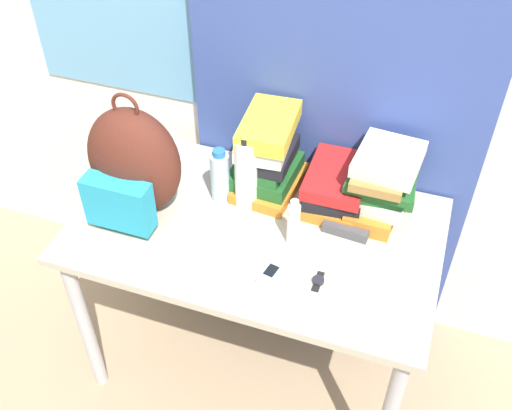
{
  "coord_description": "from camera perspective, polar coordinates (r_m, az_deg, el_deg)",
  "views": [
    {
      "loc": [
        0.47,
        -0.98,
        2.13
      ],
      "look_at": [
        0.0,
        0.36,
        0.85
      ],
      "focal_mm": 42.0,
      "sensor_mm": 36.0,
      "label": 1
    }
  ],
  "objects": [
    {
      "name": "cell_phone",
      "position": [
        1.83,
        1.45,
        -6.42
      ],
      "size": [
        0.07,
        0.11,
        0.02
      ],
      "color": "#B7BCC6",
      "rests_on": "desk"
    },
    {
      "name": "curtain_blue",
      "position": [
        1.96,
        8.23,
        15.14
      ],
      "size": [
        1.02,
        0.04,
        2.5
      ],
      "color": "#384C93",
      "rests_on": "ground_plane"
    },
    {
      "name": "wristwatch",
      "position": [
        1.82,
        5.94,
        -7.2
      ],
      "size": [
        0.04,
        0.08,
        0.01
      ],
      "color": "black",
      "rests_on": "desk"
    },
    {
      "name": "sunscreen_bottle",
      "position": [
        1.88,
        3.59,
        -1.77
      ],
      "size": [
        0.04,
        0.04,
        0.18
      ],
      "color": "white",
      "rests_on": "desk"
    },
    {
      "name": "desk",
      "position": [
        2.05,
        0.0,
        -4.06
      ],
      "size": [
        1.2,
        0.72,
        0.75
      ],
      "color": "#B7B299",
      "rests_on": "ground_plane"
    },
    {
      "name": "book_stack_left",
      "position": [
        2.05,
        1.1,
        4.76
      ],
      "size": [
        0.24,
        0.29,
        0.29
      ],
      "color": "orange",
      "rests_on": "desk"
    },
    {
      "name": "wall_back",
      "position": [
        2.04,
        4.19,
        16.57
      ],
      "size": [
        6.0,
        0.06,
        2.5
      ],
      "color": "silver",
      "rests_on": "ground_plane"
    },
    {
      "name": "book_stack_center",
      "position": [
        2.05,
        7.66,
        1.77
      ],
      "size": [
        0.21,
        0.29,
        0.13
      ],
      "color": "orange",
      "rests_on": "desk"
    },
    {
      "name": "sports_bottle",
      "position": [
        1.97,
        -0.92,
        3.06
      ],
      "size": [
        0.08,
        0.08,
        0.29
      ],
      "color": "white",
      "rests_on": "desk"
    },
    {
      "name": "water_bottle",
      "position": [
        2.03,
        -3.44,
        2.75
      ],
      "size": [
        0.07,
        0.07,
        0.21
      ],
      "color": "silver",
      "rests_on": "desk"
    },
    {
      "name": "sunglasses_case",
      "position": [
        1.97,
        8.6,
        -2.25
      ],
      "size": [
        0.15,
        0.07,
        0.04
      ],
      "color": "#47474C",
      "rests_on": "desk"
    },
    {
      "name": "backpack",
      "position": [
        1.97,
        -11.64,
        3.77
      ],
      "size": [
        0.32,
        0.27,
        0.45
      ],
      "color": "#512319",
      "rests_on": "desk"
    },
    {
      "name": "book_stack_right",
      "position": [
        2.0,
        11.82,
        2.05
      ],
      "size": [
        0.23,
        0.28,
        0.24
      ],
      "color": "orange",
      "rests_on": "desk"
    }
  ]
}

